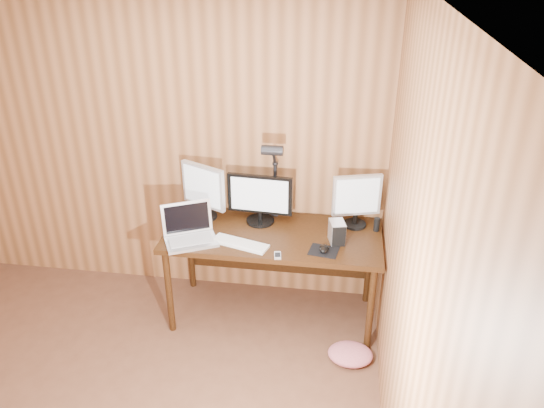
% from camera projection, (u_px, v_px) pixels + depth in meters
% --- Properties ---
extents(room_shell, '(4.00, 4.00, 4.00)m').
position_uv_depth(room_shell, '(17.00, 303.00, 2.37)').
color(room_shell, brown).
rests_on(room_shell, ground).
extents(desk, '(1.60, 0.70, 0.75)m').
position_uv_depth(desk, '(274.00, 242.00, 4.04)').
color(desk, black).
rests_on(desk, floor).
extents(monitor_center, '(0.50, 0.22, 0.39)m').
position_uv_depth(monitor_center, '(260.00, 199.00, 3.99)').
color(monitor_center, black).
rests_on(monitor_center, desk).
extents(monitor_left, '(0.37, 0.20, 0.44)m').
position_uv_depth(monitor_left, '(204.00, 190.00, 4.04)').
color(monitor_left, black).
rests_on(monitor_left, desk).
extents(monitor_right, '(0.36, 0.17, 0.41)m').
position_uv_depth(monitor_right, '(357.00, 199.00, 3.93)').
color(monitor_right, black).
rests_on(monitor_right, desk).
extents(laptop, '(0.45, 0.41, 0.26)m').
position_uv_depth(laptop, '(189.00, 231.00, 3.82)').
color(laptop, silver).
rests_on(laptop, desk).
extents(keyboard, '(0.43, 0.24, 0.02)m').
position_uv_depth(keyboard, '(240.00, 243.00, 3.77)').
color(keyboard, white).
rests_on(keyboard, desk).
extents(mousepad, '(0.22, 0.19, 0.00)m').
position_uv_depth(mousepad, '(324.00, 251.00, 3.70)').
color(mousepad, black).
rests_on(mousepad, desk).
extents(mouse, '(0.08, 0.12, 0.04)m').
position_uv_depth(mouse, '(324.00, 248.00, 3.69)').
color(mouse, black).
rests_on(mouse, mousepad).
extents(hard_drive, '(0.13, 0.17, 0.16)m').
position_uv_depth(hard_drive, '(337.00, 232.00, 3.78)').
color(hard_drive, silver).
rests_on(hard_drive, desk).
extents(phone, '(0.06, 0.10, 0.01)m').
position_uv_depth(phone, '(278.00, 255.00, 3.64)').
color(phone, silver).
rests_on(phone, desk).
extents(speaker, '(0.04, 0.04, 0.11)m').
position_uv_depth(speaker, '(377.00, 224.00, 3.93)').
color(speaker, black).
rests_on(speaker, desk).
extents(desk_lamp, '(0.16, 0.22, 0.68)m').
position_uv_depth(desk_lamp, '(274.00, 170.00, 3.92)').
color(desk_lamp, black).
rests_on(desk_lamp, desk).
extents(fabric_pile, '(0.35, 0.30, 0.10)m').
position_uv_depth(fabric_pile, '(350.00, 354.00, 3.78)').
color(fabric_pile, '#CA616C').
rests_on(fabric_pile, floor).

